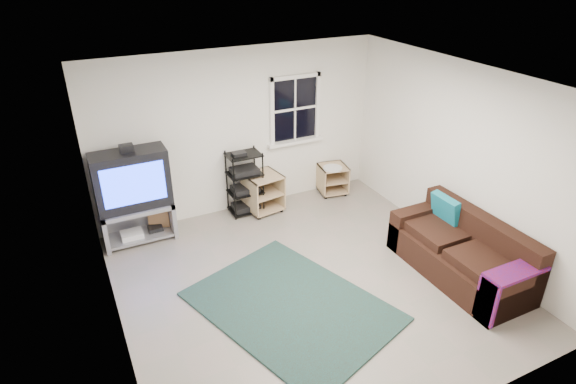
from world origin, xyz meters
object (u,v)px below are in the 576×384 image
side_table_right (332,177)px  sofa (462,254)px  side_table_left (262,191)px  av_rack (245,187)px  tv_unit (133,189)px

side_table_right → sofa: 2.81m
side_table_right → sofa: size_ratio=0.28×
side_table_left → side_table_right: 1.34m
side_table_left → side_table_right: bearing=0.8°
side_table_left → side_table_right: size_ratio=1.19×
sofa → av_rack: bearing=124.3°
av_rack → side_table_left: (0.27, -0.03, -0.12)m
tv_unit → side_table_left: tv_unit is taller
tv_unit → av_rack: tv_unit is taller
tv_unit → av_rack: 1.75m
tv_unit → side_table_right: (3.32, 0.05, -0.53)m
tv_unit → side_table_right: size_ratio=2.82×
side_table_left → sofa: (1.64, -2.77, -0.03)m
side_table_right → side_table_left: bearing=-179.2°
side_table_left → sofa: 3.22m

